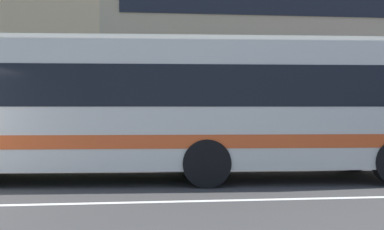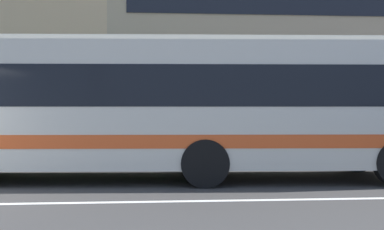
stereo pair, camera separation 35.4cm
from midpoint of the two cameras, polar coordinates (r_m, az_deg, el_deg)
name	(u,v)px [view 1 (the left image)]	position (r m, az deg, el deg)	size (l,w,h in m)	color
apartment_block_right	(295,31)	(26.08, 11.90, 9.87)	(19.59, 10.19, 11.43)	tan
transit_bus	(171,103)	(10.90, -3.43, 1.40)	(11.59, 3.11, 3.16)	beige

